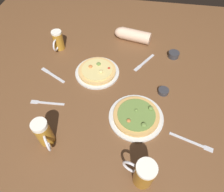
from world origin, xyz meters
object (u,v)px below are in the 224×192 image
at_px(pizza_plate_near, 136,116).
at_px(fork_left, 46,103).
at_px(knife_right, 144,62).
at_px(pizza_plate_far, 97,71).
at_px(diner_arm, 131,35).
at_px(beer_mug_amber, 143,173).
at_px(ramekin_sauce, 174,55).
at_px(fork_spare, 192,142).
at_px(beer_mug_pale, 44,133).
at_px(knife_spare, 53,75).
at_px(beer_mug_dark, 58,41).
at_px(ramekin_butter, 163,91).

height_order(pizza_plate_near, fork_left, pizza_plate_near).
height_order(pizza_plate_near, knife_right, pizza_plate_near).
height_order(pizza_plate_far, diner_arm, diner_arm).
xyz_separation_m(pizza_plate_far, beer_mug_amber, (0.33, -0.62, 0.06)).
bearing_deg(beer_mug_amber, knife_right, 92.62).
bearing_deg(fork_left, knife_right, 38.85).
distance_m(ramekin_sauce, fork_spare, 0.65).
xyz_separation_m(fork_left, fork_spare, (0.82, -0.11, 0.00)).
relative_size(pizza_plate_near, ramekin_sauce, 4.04).
height_order(pizza_plate_near, fork_spare, pizza_plate_near).
relative_size(beer_mug_pale, knife_right, 0.87).
bearing_deg(pizza_plate_far, knife_spare, -166.82).
height_order(beer_mug_amber, fork_spare, beer_mug_amber).
distance_m(pizza_plate_far, beer_mug_amber, 0.70).
bearing_deg(diner_arm, fork_spare, -63.52).
bearing_deg(fork_spare, beer_mug_amber, -137.88).
height_order(beer_mug_amber, beer_mug_pale, beer_mug_pale).
distance_m(beer_mug_amber, knife_right, 0.77).
relative_size(fork_spare, diner_arm, 0.78).
relative_size(beer_mug_pale, fork_spare, 0.76).
bearing_deg(diner_arm, ramekin_sauce, -24.71).
relative_size(beer_mug_pale, knife_spare, 0.85).
xyz_separation_m(pizza_plate_near, beer_mug_amber, (0.05, -0.32, 0.06)).
height_order(beer_mug_dark, fork_spare, beer_mug_dark).
xyz_separation_m(pizza_plate_near, knife_spare, (-0.56, 0.23, -0.01)).
xyz_separation_m(beer_mug_dark, diner_arm, (0.51, 0.19, -0.02)).
distance_m(beer_mug_dark, fork_left, 0.50).
height_order(beer_mug_dark, fork_left, beer_mug_dark).
bearing_deg(diner_arm, beer_mug_pale, -110.28).
bearing_deg(ramekin_butter, beer_mug_pale, -144.41).
height_order(ramekin_sauce, diner_arm, diner_arm).
xyz_separation_m(knife_right, diner_arm, (-0.12, 0.24, 0.04)).
bearing_deg(pizza_plate_far, beer_mug_pale, -106.38).
bearing_deg(fork_spare, beer_mug_dark, 146.22).
relative_size(ramekin_butter, fork_left, 0.32).
height_order(beer_mug_pale, fork_left, beer_mug_pale).
bearing_deg(fork_left, pizza_plate_far, 49.72).
xyz_separation_m(ramekin_butter, diner_arm, (-0.24, 0.48, 0.03)).
height_order(knife_right, fork_spare, same).
distance_m(pizza_plate_near, knife_spare, 0.61).
bearing_deg(pizza_plate_far, diner_arm, 64.91).
xyz_separation_m(pizza_plate_near, knife_right, (0.02, 0.45, -0.01)).
bearing_deg(knife_right, beer_mug_pale, -124.23).
xyz_separation_m(beer_mug_amber, ramekin_sauce, (0.16, 0.86, -0.06)).
distance_m(pizza_plate_far, knife_spare, 0.29).
bearing_deg(diner_arm, pizza_plate_far, -115.09).
bearing_deg(pizza_plate_near, knife_spare, 157.57).
bearing_deg(ramekin_sauce, fork_left, -144.28).
bearing_deg(knife_spare, ramekin_butter, -2.39).
bearing_deg(ramekin_butter, beer_mug_dark, 158.34).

